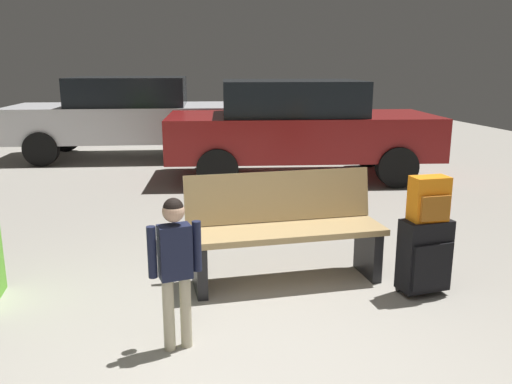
{
  "coord_description": "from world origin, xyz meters",
  "views": [
    {
      "loc": [
        -0.47,
        -2.37,
        1.77
      ],
      "look_at": [
        0.28,
        1.3,
        0.85
      ],
      "focal_mm": 36.99,
      "sensor_mm": 36.0,
      "label": 1
    }
  ],
  "objects_px": {
    "backpack_bright": "(429,199)",
    "child": "(175,258)",
    "parked_car_far": "(124,115)",
    "parked_car_near": "(298,126)",
    "bench": "(285,229)",
    "suitcase": "(425,255)"
  },
  "relations": [
    {
      "from": "bench",
      "to": "child",
      "type": "distance_m",
      "value": 1.34
    },
    {
      "from": "bench",
      "to": "backpack_bright",
      "type": "relative_size",
      "value": 4.75
    },
    {
      "from": "suitcase",
      "to": "child",
      "type": "height_order",
      "value": "child"
    },
    {
      "from": "bench",
      "to": "child",
      "type": "relative_size",
      "value": 1.63
    },
    {
      "from": "suitcase",
      "to": "parked_car_near",
      "type": "xyz_separation_m",
      "value": [
        0.24,
        4.42,
        0.48
      ]
    },
    {
      "from": "bench",
      "to": "child",
      "type": "height_order",
      "value": "child"
    },
    {
      "from": "bench",
      "to": "backpack_bright",
      "type": "height_order",
      "value": "backpack_bright"
    },
    {
      "from": "parked_car_far",
      "to": "bench",
      "type": "bearing_deg",
      "value": -76.7
    },
    {
      "from": "suitcase",
      "to": "child",
      "type": "xyz_separation_m",
      "value": [
        -1.93,
        -0.43,
        0.29
      ]
    },
    {
      "from": "parked_car_near",
      "to": "parked_car_far",
      "type": "bearing_deg",
      "value": 138.34
    },
    {
      "from": "backpack_bright",
      "to": "child",
      "type": "height_order",
      "value": "child"
    },
    {
      "from": "child",
      "to": "parked_car_near",
      "type": "height_order",
      "value": "parked_car_near"
    },
    {
      "from": "child",
      "to": "parked_car_near",
      "type": "bearing_deg",
      "value": 65.86
    },
    {
      "from": "backpack_bright",
      "to": "parked_car_far",
      "type": "relative_size",
      "value": 0.08
    },
    {
      "from": "suitcase",
      "to": "backpack_bright",
      "type": "distance_m",
      "value": 0.45
    },
    {
      "from": "bench",
      "to": "parked_car_near",
      "type": "distance_m",
      "value": 4.11
    },
    {
      "from": "bench",
      "to": "parked_car_far",
      "type": "relative_size",
      "value": 0.38
    },
    {
      "from": "parked_car_near",
      "to": "parked_car_far",
      "type": "distance_m",
      "value": 3.65
    },
    {
      "from": "bench",
      "to": "parked_car_near",
      "type": "xyz_separation_m",
      "value": [
        1.23,
        3.91,
        0.36
      ]
    },
    {
      "from": "bench",
      "to": "parked_car_near",
      "type": "relative_size",
      "value": 0.38
    },
    {
      "from": "child",
      "to": "parked_car_far",
      "type": "relative_size",
      "value": 0.23
    },
    {
      "from": "child",
      "to": "bench",
      "type": "bearing_deg",
      "value": 44.89
    }
  ]
}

